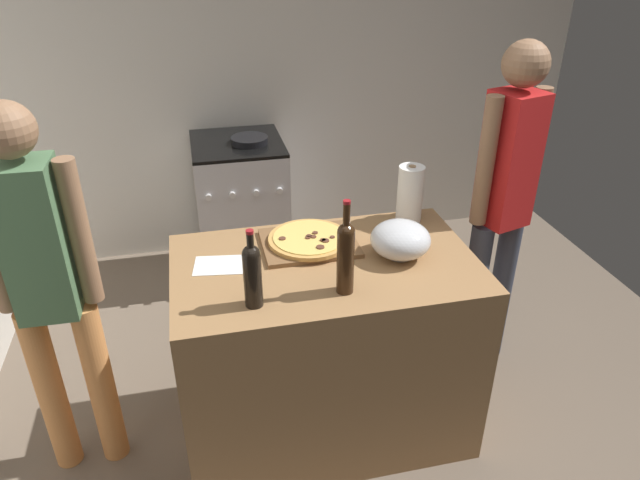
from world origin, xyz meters
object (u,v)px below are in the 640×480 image
object	(u,v)px
paper_towel_roll	(410,194)
wine_bottle_clear	(346,254)
wine_bottle_amber	(252,273)
person_in_stripes	(48,283)
mixing_bowl	(400,240)
person_in_red	(503,197)
stove	(241,207)
pizza	(309,239)

from	to	relation	value
paper_towel_roll	wine_bottle_clear	size ratio (longest dim) A/B	0.71
wine_bottle_amber	wine_bottle_clear	size ratio (longest dim) A/B	0.81
paper_towel_roll	wine_bottle_amber	size ratio (longest dim) A/B	0.88
wine_bottle_clear	person_in_stripes	xyz separation A→B (m)	(-1.08, 0.24, -0.12)
mixing_bowl	person_in_stripes	distance (m)	1.37
mixing_bowl	person_in_red	size ratio (longest dim) A/B	0.15
stove	person_in_red	size ratio (longest dim) A/B	0.56
person_in_red	wine_bottle_clear	bearing A→B (deg)	-151.91
mixing_bowl	stove	world-z (taller)	mixing_bowl
wine_bottle_amber	person_in_red	xyz separation A→B (m)	(1.24, 0.49, -0.06)
pizza	person_in_stripes	bearing A→B (deg)	-172.72
mixing_bowl	wine_bottle_amber	distance (m)	0.67
mixing_bowl	paper_towel_roll	world-z (taller)	paper_towel_roll
pizza	stove	world-z (taller)	stove
mixing_bowl	person_in_red	bearing A→B (deg)	24.62
pizza	wine_bottle_clear	size ratio (longest dim) A/B	0.93
mixing_bowl	paper_towel_roll	distance (m)	0.34
wine_bottle_amber	wine_bottle_clear	xyz separation A→B (m)	(0.34, 0.01, 0.02)
person_in_stripes	person_in_red	xyz separation A→B (m)	(1.98, 0.24, 0.04)
pizza	paper_towel_roll	size ratio (longest dim) A/B	1.31
wine_bottle_amber	stove	world-z (taller)	wine_bottle_amber
paper_towel_roll	pizza	bearing A→B (deg)	-165.24
pizza	wine_bottle_clear	world-z (taller)	wine_bottle_clear
mixing_bowl	person_in_red	world-z (taller)	person_in_red
mixing_bowl	stove	size ratio (longest dim) A/B	0.26
paper_towel_roll	person_in_stripes	xyz separation A→B (m)	(-1.52, -0.26, -0.09)
wine_bottle_amber	person_in_red	bearing A→B (deg)	21.62
mixing_bowl	wine_bottle_clear	world-z (taller)	wine_bottle_clear
wine_bottle_clear	wine_bottle_amber	bearing A→B (deg)	-177.99
wine_bottle_clear	stove	world-z (taller)	wine_bottle_clear
pizza	stove	size ratio (longest dim) A/B	0.37
mixing_bowl	person_in_red	xyz separation A→B (m)	(0.61, 0.28, 0.00)
pizza	person_in_red	size ratio (longest dim) A/B	0.21
pizza	person_in_red	distance (m)	0.97
paper_towel_roll	wine_bottle_amber	world-z (taller)	wine_bottle_amber
wine_bottle_clear	person_in_red	xyz separation A→B (m)	(0.90, 0.48, -0.08)
wine_bottle_amber	stove	size ratio (longest dim) A/B	0.32
pizza	person_in_stripes	xyz separation A→B (m)	(-1.02, -0.13, 0.01)
person_in_stripes	pizza	bearing A→B (deg)	7.28
wine_bottle_clear	stove	distance (m)	1.81
wine_bottle_clear	person_in_red	size ratio (longest dim) A/B	0.22
mixing_bowl	paper_towel_roll	size ratio (longest dim) A/B	0.92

